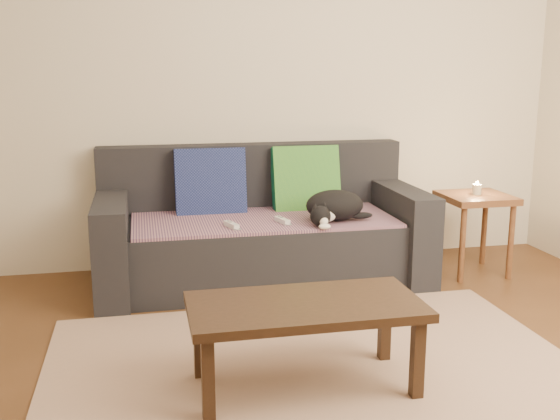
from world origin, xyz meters
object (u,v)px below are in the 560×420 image
Objects in this scene: cat at (334,206)px; coffee_table at (305,313)px; sofa at (261,234)px; side_table at (476,208)px; wii_remote_a at (231,225)px; wii_remote_b at (282,220)px.

cat is 0.45× the size of coffee_table.
sofa reaches higher than side_table.
side_table is at bearing -102.83° from wii_remote_a.
cat is at bearing -32.49° from sofa.
cat is 2.98× the size of wii_remote_a.
wii_remote_a is 0.27× the size of side_table.
sofa is at bearing 4.71° from wii_remote_b.
cat is 0.34m from wii_remote_b.
side_table is at bearing -6.40° from sofa.
side_table is at bearing 41.85° from coffee_table.
wii_remote_b is at bearing -98.56° from wii_remote_a.
cat is at bearing -104.41° from wii_remote_a.
cat reaches higher than wii_remote_b.
coffee_table is (0.15, -1.24, -0.10)m from wii_remote_a.
cat is at bearing -107.91° from wii_remote_b.
sofa is 14.00× the size of wii_remote_b.
cat is (0.42, -0.27, 0.22)m from sofa.
wii_remote_a reaches higher than coffee_table.
wii_remote_a is at bearing 169.82° from cat.
wii_remote_a is (-0.65, -0.04, -0.08)m from cat.
wii_remote_b is 1.36m from side_table.
wii_remote_a is (-0.24, -0.30, 0.15)m from sofa.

